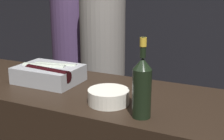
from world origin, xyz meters
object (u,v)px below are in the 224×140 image
at_px(bowl_white, 109,96).
at_px(champagne_bottle, 142,86).
at_px(ice_bin_with_bottles, 49,73).
at_px(person_in_hoodie, 73,51).
at_px(person_blond_tee, 103,55).

relative_size(bowl_white, champagne_bottle, 0.57).
xyz_separation_m(ice_bin_with_bottles, bowl_white, (0.47, -0.15, -0.02)).
distance_m(bowl_white, person_in_hoodie, 1.61).
bearing_deg(champagne_bottle, person_blond_tee, 124.51).
relative_size(bowl_white, person_in_hoodie, 0.12).
bearing_deg(person_blond_tee, champagne_bottle, -164.20).
distance_m(person_in_hoodie, person_blond_tee, 0.50).
bearing_deg(bowl_white, ice_bin_with_bottles, 162.04).
distance_m(ice_bin_with_bottles, person_blond_tee, 0.89).
relative_size(ice_bin_with_bottles, champagne_bottle, 1.04).
height_order(ice_bin_with_bottles, person_in_hoodie, person_in_hoodie).
xyz_separation_m(champagne_bottle, person_blond_tee, (-0.76, 1.11, -0.17)).
distance_m(bowl_white, person_blond_tee, 1.18).
bearing_deg(person_in_hoodie, person_blond_tee, -102.36).
bearing_deg(champagne_bottle, ice_bin_with_bottles, 160.96).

